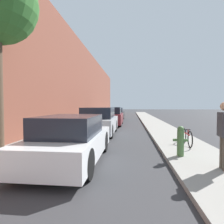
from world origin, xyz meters
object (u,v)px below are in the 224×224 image
parked_car_maroon (111,117)px  parked_car_black (115,114)px  bicycle (187,137)px  parked_car_silver (99,122)px  parked_car_white (71,140)px  fire_hydrant (181,141)px

parked_car_maroon → parked_car_black: (-0.09, 5.37, -0.03)m
parked_car_maroon → bicycle: (3.79, -7.65, -0.27)m
parked_car_silver → parked_car_maroon: bearing=88.3°
parked_car_white → parked_car_silver: size_ratio=0.98×
bicycle → parked_car_black: bearing=109.0°
parked_car_silver → parked_car_black: (0.06, 10.10, -0.05)m
parked_car_black → bicycle: size_ratio=2.99×
parked_car_maroon → bicycle: 8.54m
fire_hydrant → parked_car_black: bearing=102.5°
parked_car_silver → parked_car_black: bearing=89.7°
fire_hydrant → parked_car_white: bearing=-170.6°
bicycle → fire_hydrant: bearing=-110.2°
parked_car_silver → fire_hydrant: bearing=-53.7°
parked_car_white → parked_car_silver: parked_car_silver is taller
fire_hydrant → bicycle: fire_hydrant is taller
parked_car_silver → parked_car_maroon: (0.14, 4.73, -0.02)m
parked_car_white → parked_car_maroon: 9.73m
parked_car_maroon → bicycle: bearing=-63.7°
parked_car_black → fire_hydrant: (3.23, -14.58, -0.08)m
parked_car_maroon → parked_car_black: 5.37m
parked_car_silver → parked_car_maroon: 4.73m
parked_car_black → bicycle: (3.87, -13.03, -0.23)m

